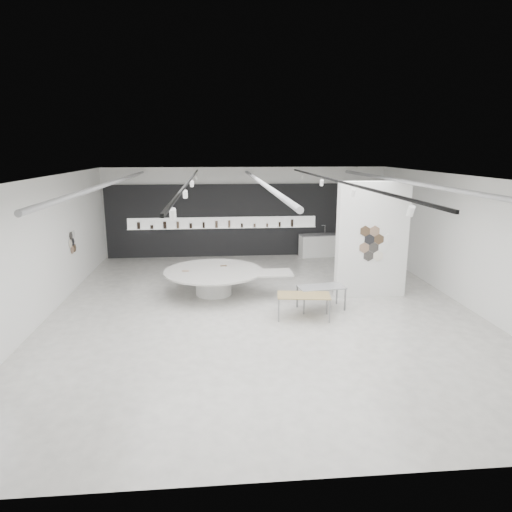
{
  "coord_description": "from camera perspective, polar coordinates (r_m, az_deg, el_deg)",
  "views": [
    {
      "loc": [
        -1.31,
        -12.44,
        4.55
      ],
      "look_at": [
        -0.09,
        1.2,
        1.32
      ],
      "focal_mm": 32.0,
      "sensor_mm": 36.0,
      "label": 1
    }
  ],
  "objects": [
    {
      "name": "sample_table_wood",
      "position": [
        12.54,
        5.98,
        -5.07
      ],
      "size": [
        1.51,
        0.9,
        0.67
      ],
      "rotation": [
        0.0,
        0.0,
        -0.13
      ],
      "color": "#9D8551",
      "rests_on": "ground"
    },
    {
      "name": "room",
      "position": [
        12.74,
        0.44,
        2.06
      ],
      "size": [
        12.02,
        14.02,
        3.82
      ],
      "color": "beige",
      "rests_on": "ground"
    },
    {
      "name": "display_island",
      "position": [
        14.58,
        -5.06,
        -2.84
      ],
      "size": [
        4.07,
        3.22,
        0.8
      ],
      "rotation": [
        0.0,
        0.0,
        0.03
      ],
      "color": "white",
      "rests_on": "ground"
    },
    {
      "name": "back_wall_display",
      "position": [
        19.65,
        -1.5,
        4.45
      ],
      "size": [
        11.8,
        0.27,
        3.1
      ],
      "color": "black",
      "rests_on": "ground"
    },
    {
      "name": "sample_table_stone",
      "position": [
        13.31,
        8.16,
        -4.04
      ],
      "size": [
        1.41,
        0.85,
        0.68
      ],
      "rotation": [
        0.0,
        0.0,
        0.15
      ],
      "color": "gray",
      "rests_on": "ground"
    },
    {
      "name": "partition_column",
      "position": [
        14.54,
        14.3,
        1.94
      ],
      "size": [
        2.2,
        0.38,
        3.6
      ],
      "color": "white",
      "rests_on": "ground"
    },
    {
      "name": "kitchen_counter",
      "position": [
        19.91,
        7.87,
        1.34
      ],
      "size": [
        1.76,
        0.88,
        1.33
      ],
      "rotation": [
        0.0,
        0.0,
        0.13
      ],
      "color": "white",
      "rests_on": "ground"
    }
  ]
}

